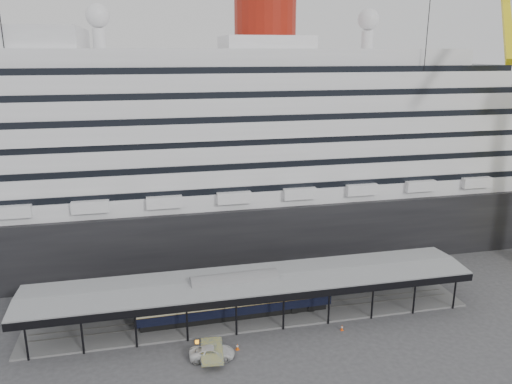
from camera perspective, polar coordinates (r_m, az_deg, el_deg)
ground at (r=61.53m, az=0.67°, el=-16.12°), size 200.00×200.00×0.00m
cruise_ship at (r=84.88m, az=-4.27°, el=6.13°), size 130.00×30.00×43.90m
platform_canopy at (r=64.58m, az=-0.37°, el=-12.05°), size 56.00×9.18×5.30m
port_truck at (r=57.62m, az=-5.05°, el=-17.82°), size 5.17×2.79×1.38m
pullman_carriage at (r=63.92m, az=-2.44°, el=-11.82°), size 24.75×3.75×24.24m
traffic_cone_left at (r=58.51m, az=-5.88°, el=-17.61°), size 0.49×0.49×0.79m
traffic_cone_mid at (r=58.98m, az=-2.14°, el=-17.25°), size 0.48×0.48×0.76m
traffic_cone_right at (r=63.26m, az=9.80°, el=-15.03°), size 0.42×0.42×0.72m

